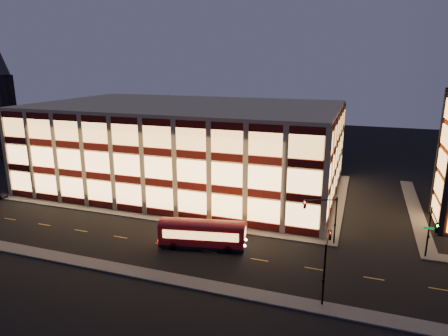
% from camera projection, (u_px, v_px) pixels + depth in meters
% --- Properties ---
extents(ground, '(200.00, 200.00, 0.00)m').
position_uv_depth(ground, '(158.00, 222.00, 54.98)').
color(ground, black).
rests_on(ground, ground).
extents(sidewalk_office_south, '(54.00, 2.00, 0.15)m').
position_uv_depth(sidewalk_office_south, '(142.00, 216.00, 56.84)').
color(sidewalk_office_south, '#514F4C').
rests_on(sidewalk_office_south, ground).
extents(sidewalk_office_east, '(2.00, 30.00, 0.15)m').
position_uv_depth(sidewalk_office_east, '(339.00, 201.00, 63.10)').
color(sidewalk_office_east, '#514F4C').
rests_on(sidewalk_office_east, ground).
extents(sidewalk_tower_west, '(2.00, 30.00, 0.15)m').
position_uv_depth(sidewalk_tower_west, '(415.00, 209.00, 59.57)').
color(sidewalk_tower_west, '#514F4C').
rests_on(sidewalk_tower_west, ground).
extents(sidewalk_near, '(100.00, 2.00, 0.15)m').
position_uv_depth(sidewalk_near, '(99.00, 265.00, 43.11)').
color(sidewalk_near, '#514F4C').
rests_on(sidewalk_near, ground).
extents(office_building, '(50.45, 30.45, 14.50)m').
position_uv_depth(office_building, '(188.00, 146.00, 69.49)').
color(office_building, tan).
rests_on(office_building, ground).
extents(church_tower, '(5.00, 5.00, 18.00)m').
position_uv_depth(church_tower, '(3.00, 108.00, 111.59)').
color(church_tower, '#2D2621').
rests_on(church_tower, ground).
extents(traffic_signal_far, '(3.79, 1.87, 6.00)m').
position_uv_depth(traffic_signal_far, '(324.00, 213.00, 47.03)').
color(traffic_signal_far, black).
rests_on(traffic_signal_far, ground).
extents(traffic_signal_right, '(1.20, 4.37, 6.00)m').
position_uv_depth(traffic_signal_right, '(432.00, 228.00, 42.63)').
color(traffic_signal_right, black).
rests_on(traffic_signal_right, ground).
extents(traffic_signal_near, '(0.32, 4.45, 6.00)m').
position_uv_depth(traffic_signal_near, '(326.00, 257.00, 36.33)').
color(traffic_signal_near, black).
rests_on(traffic_signal_near, ground).
extents(trolley_bus, '(10.39, 4.47, 3.42)m').
position_uv_depth(trolley_bus, '(202.00, 232.00, 46.98)').
color(trolley_bus, '#9E080C').
rests_on(trolley_bus, ground).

